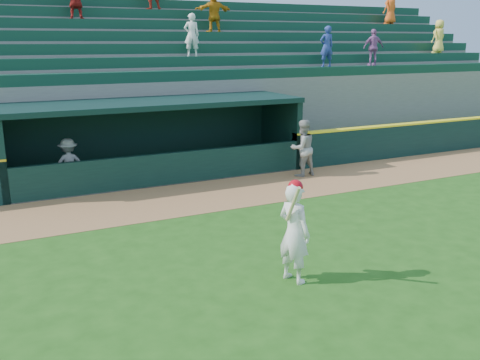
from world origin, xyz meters
The scene contains 9 objects.
ground centered at (0.00, 0.00, 0.00)m, with size 120.00×120.00×0.00m, color #204E13.
warning_track centered at (0.00, 4.90, 0.01)m, with size 40.00×3.00×0.01m, color #96663C.
field_wall_right centered at (12.25, 6.55, 0.60)m, with size 15.50×0.30×1.20m, color black.
wall_stripe_right centered at (12.25, 6.55, 1.23)m, with size 15.50×0.32×0.06m, color yellow.
dugout_player_front centered at (4.25, 5.68, 0.92)m, with size 0.89×0.70×1.84m, color #9D9D98.
dugout_player_inside centered at (-2.79, 7.37, 0.76)m, with size 0.98×0.56×1.52m, color #979792.
dugout centered at (0.00, 8.00, 1.36)m, with size 9.40×2.80×2.46m.
stands centered at (0.02, 12.57, 2.40)m, with size 34.50×6.25×7.49m.
batter_at_plate centered at (-0.16, -0.94, 0.96)m, with size 0.63×0.87×1.93m.
Camera 1 is at (-5.04, -8.64, 4.28)m, focal length 40.00 mm.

